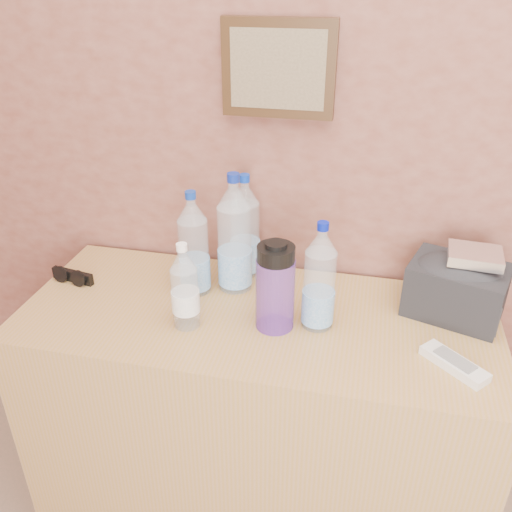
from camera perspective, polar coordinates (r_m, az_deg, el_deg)
The scene contains 12 objects.
picture_frame at distance 1.49m, azimuth 2.38°, elevation 19.09°, with size 0.30×0.03×0.25m, color #382311, non-canonical shape.
dresser at distance 1.74m, azimuth 0.01°, elevation -17.06°, with size 1.29×0.54×0.81m, color tan.
pet_large_a at distance 1.52m, azimuth -6.57°, elevation 0.78°, with size 0.08×0.08×0.31m.
pet_large_b at distance 1.52m, azimuth -2.27°, elevation 1.76°, with size 0.09×0.09×0.35m.
pet_large_c at distance 1.60m, azimuth -1.17°, elevation 2.63°, with size 0.09×0.09×0.32m.
pet_large_d at distance 1.38m, azimuth 6.69°, elevation -2.71°, with size 0.08×0.08×0.30m.
pet_small at distance 1.39m, azimuth -7.49°, elevation -3.63°, with size 0.07×0.07×0.24m.
nalgene_bottle at distance 1.37m, azimuth 2.04°, elevation -3.20°, with size 0.10×0.10×0.24m.
sunglasses at distance 1.70m, azimuth -18.72°, elevation -2.01°, with size 0.14×0.05×0.04m, color black, non-canonical shape.
ac_remote at distance 1.38m, azimuth 20.14°, elevation -10.60°, with size 0.16×0.05×0.02m, color white.
toiletry_bag at distance 1.53m, azimuth 20.37°, elevation -3.06°, with size 0.24×0.17×0.16m, color black, non-canonical shape.
foil_packet at distance 1.49m, azimuth 22.05°, elevation 0.02°, with size 0.13×0.11×0.03m, color silver.
Camera 1 is at (-0.25, 0.53, 1.65)m, focal length 38.00 mm.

